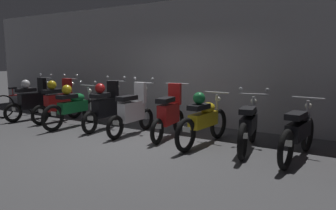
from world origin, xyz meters
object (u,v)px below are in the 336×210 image
(motorbike_slot_5, at_px, (169,114))
(motorbike_slot_8, at_px, (299,132))
(motorbike_slot_4, at_px, (133,111))
(motorbike_slot_7, at_px, (249,125))
(motorbike_slot_1, at_px, (58,101))
(motorbike_slot_3, at_px, (105,106))
(motorbike_slot_0, at_px, (33,100))
(bicycle, at_px, (20,104))
(motorbike_slot_2, at_px, (73,106))
(motorbike_slot_6, at_px, (204,119))

(motorbike_slot_5, height_order, motorbike_slot_8, motorbike_slot_5)
(motorbike_slot_4, distance_m, motorbike_slot_7, 2.69)
(motorbike_slot_1, bearing_deg, motorbike_slot_4, -2.77)
(motorbike_slot_5, bearing_deg, motorbike_slot_4, -170.02)
(motorbike_slot_1, distance_m, motorbike_slot_8, 6.28)
(motorbike_slot_3, relative_size, motorbike_slot_5, 1.00)
(motorbike_slot_0, distance_m, bicycle, 0.89)
(motorbike_slot_1, bearing_deg, motorbike_slot_2, -16.77)
(motorbike_slot_3, distance_m, motorbike_slot_5, 1.79)
(motorbike_slot_2, bearing_deg, motorbike_slot_7, 3.05)
(bicycle, bearing_deg, motorbike_slot_4, -1.60)
(motorbike_slot_2, height_order, motorbike_slot_7, same)
(motorbike_slot_2, distance_m, motorbike_slot_8, 5.38)
(motorbike_slot_3, relative_size, bicycle, 0.97)
(motorbike_slot_3, relative_size, motorbike_slot_6, 0.86)
(motorbike_slot_6, bearing_deg, motorbike_slot_7, 6.16)
(motorbike_slot_5, distance_m, motorbike_slot_8, 2.70)
(motorbike_slot_7, height_order, bicycle, motorbike_slot_7)
(motorbike_slot_6, bearing_deg, motorbike_slot_4, -179.93)
(motorbike_slot_5, bearing_deg, motorbike_slot_1, -179.57)
(motorbike_slot_2, height_order, motorbike_slot_6, motorbike_slot_2)
(motorbike_slot_8, distance_m, bicycle, 8.03)
(motorbike_slot_0, height_order, motorbike_slot_5, motorbike_slot_0)
(motorbike_slot_2, xyz_separation_m, motorbike_slot_6, (3.59, 0.14, -0.00))
(motorbike_slot_1, distance_m, motorbike_slot_4, 2.69)
(motorbike_slot_4, bearing_deg, motorbike_slot_6, 0.07)
(motorbike_slot_8, bearing_deg, bicycle, 179.01)
(motorbike_slot_1, bearing_deg, motorbike_slot_6, -1.64)
(motorbike_slot_5, relative_size, motorbike_slot_8, 0.86)
(motorbike_slot_1, relative_size, motorbike_slot_2, 0.86)
(bicycle, bearing_deg, motorbike_slot_8, -0.99)
(motorbike_slot_0, bearing_deg, motorbike_slot_2, -3.27)
(motorbike_slot_1, height_order, motorbike_slot_4, same)
(motorbike_slot_0, bearing_deg, motorbike_slot_8, 0.18)
(motorbike_slot_0, height_order, motorbike_slot_8, motorbike_slot_0)
(motorbike_slot_0, xyz_separation_m, bicycle, (-0.85, 0.16, -0.21))
(motorbike_slot_1, distance_m, motorbike_slot_2, 0.94)
(motorbike_slot_4, distance_m, motorbike_slot_8, 3.59)
(motorbike_slot_3, bearing_deg, motorbike_slot_6, -1.46)
(motorbike_slot_6, xyz_separation_m, bicycle, (-6.23, 0.12, -0.16))
(motorbike_slot_2, distance_m, motorbike_slot_4, 1.80)
(motorbike_slot_2, bearing_deg, motorbike_slot_6, 2.27)
(motorbike_slot_0, distance_m, motorbike_slot_7, 6.27)
(motorbike_slot_3, distance_m, motorbike_slot_8, 4.49)
(motorbike_slot_5, distance_m, motorbike_slot_7, 1.80)
(motorbike_slot_4, bearing_deg, motorbike_slot_5, 9.98)
(motorbike_slot_0, bearing_deg, bicycle, 169.25)
(motorbike_slot_6, distance_m, motorbike_slot_8, 1.79)
(motorbike_slot_4, xyz_separation_m, motorbike_slot_7, (2.69, 0.10, -0.04))
(motorbike_slot_2, relative_size, motorbike_slot_5, 1.16)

